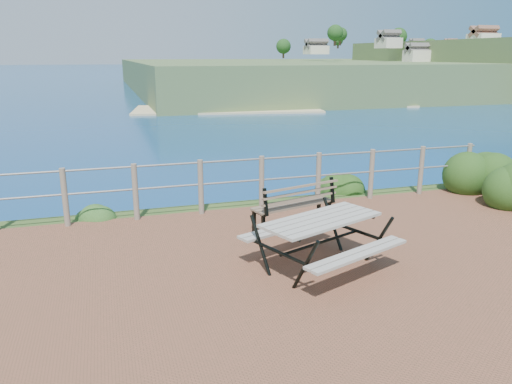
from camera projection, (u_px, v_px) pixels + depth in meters
ground at (341, 284)px, 6.35m from camera, size 10.00×7.00×0.12m
ocean at (106, 62)px, 190.69m from camera, size 1200.00×1200.00×0.00m
safety_railing at (262, 180)px, 9.28m from camera, size 9.40×0.10×1.00m
distant_bay at (477, 63)px, 242.22m from camera, size 290.00×232.36×24.00m
picnic_table at (321, 238)px, 6.69m from camera, size 1.80×1.36×0.70m
park_bench at (293, 197)px, 8.24m from camera, size 1.50×0.74×0.82m
shrub_right_edge at (476, 192)px, 10.63m from camera, size 1.01×1.01×1.44m
shrub_lip_west at (89, 218)px, 8.94m from camera, size 0.70×0.70×0.41m
shrub_lip_east at (342, 191)px, 10.65m from camera, size 0.78×0.78×0.53m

